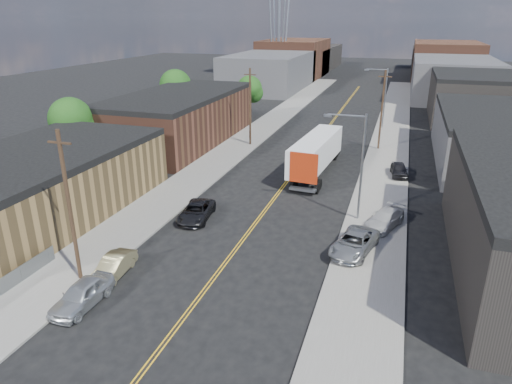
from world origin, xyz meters
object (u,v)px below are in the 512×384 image
Objects in this scene: car_right_lot_b at (385,219)px; car_right_lot_c at (399,170)px; car_left_c at (196,212)px; car_left_b at (114,266)px; semi_truck at (319,150)px; car_left_a at (82,294)px; car_right_lot_a at (354,243)px.

car_right_lot_b is 1.17× the size of car_right_lot_c.
car_right_lot_b is (15.22, 3.00, 0.13)m from car_left_c.
car_left_c is (1.40, 9.89, 0.02)m from car_left_b.
car_left_a is (-8.54, -29.51, -1.62)m from semi_truck.
car_left_a is 3.49m from car_left_b.
semi_truck is 27.51m from car_left_b.
car_right_lot_c is at bearing 95.28° from car_right_lot_a.
car_left_b is 0.88× the size of car_right_lot_b.
car_left_b is 16.71m from car_right_lot_a.
car_right_lot_b reaches higher than car_left_b.
semi_truck is at bearing 121.60° from car_right_lot_a.
car_right_lot_a reaches higher than car_right_lot_c.
car_left_a is 0.90× the size of car_left_c.
car_left_a is at bearing -127.42° from car_right_lot_c.
car_right_lot_a is 1.32× the size of car_right_lot_c.
car_left_c is 1.07× the size of car_right_lot_b.
car_left_b is 21.04m from car_right_lot_b.
semi_truck reaches higher than car_left_b.
car_left_c is 15.52m from car_right_lot_b.
car_left_b is at bearing -138.75° from car_right_lot_a.
car_left_a is 0.86× the size of car_right_lot_a.
car_right_lot_a is 18.81m from car_right_lot_c.
car_right_lot_c is (16.00, 16.56, 0.13)m from car_left_c.
semi_truck is 3.95× the size of car_left_b.
semi_truck is 19.23m from car_right_lot_a.
car_right_lot_b is at bearing -100.84° from car_right_lot_c.
semi_truck is 30.76m from car_left_a.
car_left_a reaches higher than car_right_lot_c.
car_right_lot_c is (17.19, 29.94, 0.06)m from car_left_a.
car_right_lot_c is at bearing 7.45° from semi_truck.
car_right_lot_c is (17.40, 26.45, 0.15)m from car_left_b.
semi_truck is at bearing 57.73° from car_left_c.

